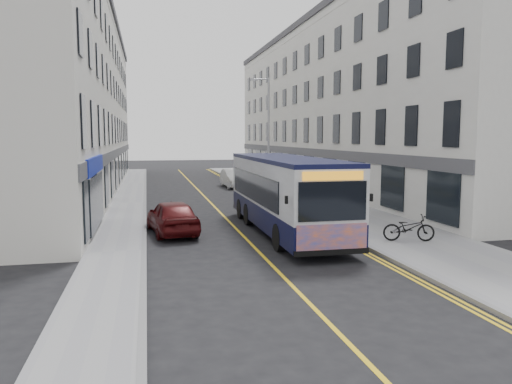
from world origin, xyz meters
name	(u,v)px	position (x,y,z in m)	size (l,w,h in m)	color
ground	(248,241)	(0.00, 0.00, 0.00)	(140.00, 140.00, 0.00)	black
pavement_east	(305,199)	(6.25, 12.00, 0.06)	(4.50, 64.00, 0.12)	gray
pavement_west	(128,204)	(-5.00, 12.00, 0.06)	(2.00, 64.00, 0.12)	gray
kerb_east	(272,199)	(4.00, 12.00, 0.07)	(0.18, 64.00, 0.13)	slate
kerb_west	(145,203)	(-4.00, 12.00, 0.07)	(0.18, 64.00, 0.13)	slate
road_centre_line	(210,202)	(0.00, 12.00, 0.00)	(0.12, 64.00, 0.01)	yellow
road_dbl_yellow_inner	(265,201)	(3.55, 12.00, 0.00)	(0.10, 64.00, 0.01)	yellow
road_dbl_yellow_outer	(268,201)	(3.75, 12.00, 0.00)	(0.10, 64.00, 0.01)	yellow
terrace_east	(333,108)	(11.50, 21.00, 6.50)	(6.00, 46.00, 13.00)	silver
terrace_west	(75,104)	(-9.00, 21.00, 6.50)	(6.00, 46.00, 13.00)	silver
streetlamp	(267,132)	(4.17, 14.00, 4.38)	(1.32, 0.18, 8.00)	#9B9DA3
city_bus	(285,192)	(1.86, 1.35, 1.76)	(2.59, 11.10, 3.23)	black
bicycle	(409,228)	(5.87, -1.86, 0.63)	(0.67, 1.93, 1.01)	black
pedestrian_near	(304,185)	(6.18, 12.07, 0.96)	(0.61, 0.40, 1.67)	#9B7946
pedestrian_far	(303,178)	(7.56, 16.71, 1.03)	(0.88, 0.69, 1.81)	black
car_white	(234,178)	(3.05, 20.81, 0.74)	(1.56, 4.48, 1.48)	silver
car_maroon	(172,217)	(-2.83, 2.17, 0.73)	(1.72, 4.29, 1.46)	#490C0D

